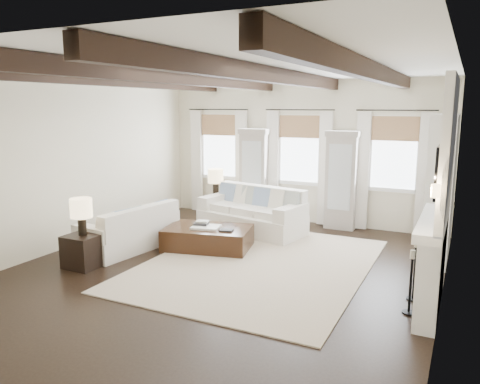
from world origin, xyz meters
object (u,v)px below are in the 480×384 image
at_px(sofa_back, 254,214).
at_px(side_table_back, 216,208).
at_px(sofa_left, 132,232).
at_px(ottoman, 208,238).
at_px(side_table_front, 84,251).

relative_size(sofa_back, side_table_back, 3.97).
bearing_deg(sofa_left, ottoman, 26.77).
distance_m(sofa_left, side_table_front, 1.13).
xyz_separation_m(sofa_back, side_table_front, (-1.62, -3.24, -0.12)).
bearing_deg(side_table_front, sofa_back, 63.43).
xyz_separation_m(sofa_left, side_table_front, (-0.08, -1.13, -0.06)).
relative_size(sofa_back, sofa_left, 1.17).
xyz_separation_m(sofa_left, ottoman, (1.27, 0.64, -0.13)).
height_order(sofa_left, side_table_back, sofa_left).
xyz_separation_m(sofa_back, side_table_back, (-1.18, 0.49, -0.09)).
height_order(sofa_left, ottoman, sofa_left).
bearing_deg(sofa_left, side_table_back, 82.23).
xyz_separation_m(sofa_left, side_table_back, (0.35, 2.60, -0.03)).
xyz_separation_m(ottoman, side_table_front, (-1.35, -1.77, 0.07)).
height_order(sofa_back, side_table_back, sofa_back).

